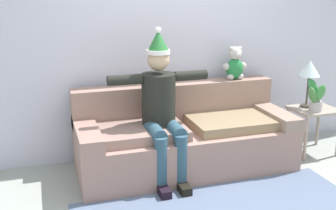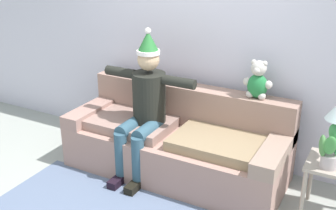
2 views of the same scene
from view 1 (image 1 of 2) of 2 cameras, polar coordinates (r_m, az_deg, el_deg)
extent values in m
cube|color=silver|center=(4.71, 0.06, 9.45)|extent=(7.00, 0.10, 2.70)
cube|color=#A17A6F|center=(4.45, 2.37, -6.04)|extent=(2.27, 0.92, 0.44)
cube|color=gray|center=(4.61, 1.00, 0.45)|extent=(2.27, 0.24, 0.42)
cube|color=gray|center=(4.13, -11.13, -3.83)|extent=(0.22, 0.92, 0.14)
cube|color=gray|center=(4.78, 14.05, -1.24)|extent=(0.22, 0.92, 0.14)
cube|color=gray|center=(4.17, -3.98, -3.63)|extent=(0.91, 0.64, 0.10)
cube|color=#8F7759|center=(4.50, 8.76, -2.26)|extent=(0.91, 0.64, 0.10)
cylinder|color=black|center=(4.15, -1.30, 0.83)|extent=(0.34, 0.34, 0.52)
sphere|color=tan|center=(4.07, -1.34, 6.27)|extent=(0.22, 0.22, 0.22)
cylinder|color=white|center=(4.05, -1.34, 7.35)|extent=(0.23, 0.23, 0.04)
cone|color=#266E30|center=(4.04, -1.35, 8.89)|extent=(0.21, 0.21, 0.20)
sphere|color=white|center=(4.03, -1.36, 10.30)|extent=(0.06, 0.06, 0.06)
cylinder|color=#305164|center=(4.02, -1.84, -3.58)|extent=(0.14, 0.40, 0.14)
cylinder|color=#305164|center=(3.94, -1.01, -8.22)|extent=(0.13, 0.13, 0.54)
cube|color=black|center=(3.98, -0.65, -11.70)|extent=(0.10, 0.24, 0.08)
cylinder|color=#305164|center=(4.08, 0.87, -3.29)|extent=(0.14, 0.40, 0.14)
cylinder|color=#305164|center=(4.00, 1.76, -7.86)|extent=(0.13, 0.13, 0.54)
cube|color=black|center=(4.03, 2.12, -11.29)|extent=(0.10, 0.24, 0.08)
cylinder|color=black|center=(4.02, -5.98, 3.46)|extent=(0.34, 0.10, 0.10)
cylinder|color=black|center=(4.21, 3.14, 4.09)|extent=(0.34, 0.10, 0.10)
ellipsoid|color=#22783C|center=(4.80, 9.16, 4.94)|extent=(0.20, 0.16, 0.24)
sphere|color=beige|center=(4.77, 9.26, 7.06)|extent=(0.15, 0.15, 0.15)
sphere|color=beige|center=(4.72, 9.58, 6.83)|extent=(0.07, 0.07, 0.07)
sphere|color=beige|center=(4.74, 8.71, 7.67)|extent=(0.05, 0.05, 0.05)
sphere|color=beige|center=(4.79, 9.85, 7.70)|extent=(0.05, 0.05, 0.05)
sphere|color=beige|center=(4.75, 8.04, 5.24)|extent=(0.08, 0.08, 0.08)
sphere|color=beige|center=(4.77, 8.63, 3.84)|extent=(0.08, 0.08, 0.08)
sphere|color=beige|center=(4.85, 10.29, 5.35)|extent=(0.08, 0.08, 0.08)
sphere|color=beige|center=(4.82, 9.92, 3.92)|extent=(0.08, 0.08, 0.08)
cube|color=#A39487|center=(5.05, 19.52, -0.61)|extent=(0.50, 0.43, 0.03)
cylinder|color=#A39487|center=(4.86, 18.44, -4.49)|extent=(0.04, 0.04, 0.51)
cylinder|color=#A39487|center=(5.15, 16.04, -3.14)|extent=(0.04, 0.04, 0.51)
cylinder|color=#A39487|center=(5.40, 19.96, -2.60)|extent=(0.04, 0.04, 0.51)
cylinder|color=#4A463D|center=(5.07, 18.49, -0.07)|extent=(0.14, 0.14, 0.03)
cylinder|color=#4B4840|center=(5.03, 18.67, 1.94)|extent=(0.02, 0.02, 0.34)
cone|color=silver|center=(4.98, 18.94, 4.82)|extent=(0.24, 0.24, 0.18)
cylinder|color=#B6A8AA|center=(4.92, 19.65, -0.14)|extent=(0.14, 0.14, 0.12)
ellipsoid|color=#338748|center=(4.91, 20.28, 1.61)|extent=(0.08, 0.14, 0.20)
ellipsoid|color=#398947|center=(4.94, 19.34, 2.44)|extent=(0.16, 0.12, 0.21)
ellipsoid|color=#457D3F|center=(4.83, 19.31, 1.28)|extent=(0.11, 0.17, 0.21)
ellipsoid|color=#3C883F|center=(4.82, 20.30, 1.64)|extent=(0.12, 0.10, 0.20)
camera|label=2|loc=(3.23, 67.32, 14.21)|focal=44.46mm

